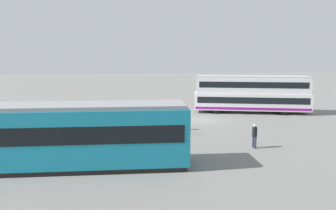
% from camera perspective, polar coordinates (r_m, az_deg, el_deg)
% --- Properties ---
extents(ground_plane, '(160.00, 160.00, 0.00)m').
position_cam_1_polar(ground_plane, '(30.93, 5.85, -2.50)').
color(ground_plane, slate).
extents(double_decker_bus, '(11.89, 5.30, 3.81)m').
position_cam_1_polar(double_decker_bus, '(35.29, 14.12, 1.86)').
color(double_decker_bus, white).
rests_on(double_decker_bus, ground).
extents(tram_yellow, '(15.21, 3.19, 3.41)m').
position_cam_1_polar(tram_yellow, '(18.52, -20.71, -4.93)').
color(tram_yellow, teal).
rests_on(tram_yellow, ground).
extents(pedestrian_near_railing, '(0.37, 0.37, 1.57)m').
position_cam_1_polar(pedestrian_near_railing, '(26.23, 1.38, -2.46)').
color(pedestrian_near_railing, '#33384C').
rests_on(pedestrian_near_railing, ground).
extents(pedestrian_crossing, '(0.40, 0.40, 1.57)m').
position_cam_1_polar(pedestrian_crossing, '(21.99, 14.65, -4.91)').
color(pedestrian_crossing, '#33384C').
rests_on(pedestrian_crossing, ground).
extents(pedestrian_railing, '(7.13, 0.55, 1.08)m').
position_cam_1_polar(pedestrian_railing, '(24.34, -4.49, -3.74)').
color(pedestrian_railing, gray).
rests_on(pedestrian_railing, ground).
extents(info_sign, '(1.17, 0.21, 2.48)m').
position_cam_1_polar(info_sign, '(23.94, -14.93, -1.79)').
color(info_sign, slate).
rests_on(info_sign, ground).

